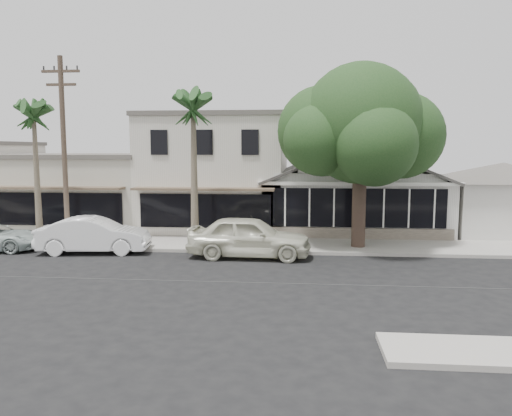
# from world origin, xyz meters

# --- Properties ---
(ground) EXTENTS (140.00, 140.00, 0.00)m
(ground) POSITION_xyz_m (0.00, 0.00, 0.00)
(ground) COLOR black
(ground) RESTS_ON ground
(sidewalk_north) EXTENTS (90.00, 3.50, 0.15)m
(sidewalk_north) POSITION_xyz_m (-8.00, 6.75, 0.07)
(sidewalk_north) COLOR #9E9991
(sidewalk_north) RESTS_ON ground
(corner_shop) EXTENTS (10.40, 8.60, 5.10)m
(corner_shop) POSITION_xyz_m (5.00, 12.47, 2.62)
(corner_shop) COLOR silver
(corner_shop) RESTS_ON ground
(side_cottage) EXTENTS (6.00, 6.00, 3.00)m
(side_cottage) POSITION_xyz_m (13.20, 11.50, 1.50)
(side_cottage) COLOR silver
(side_cottage) RESTS_ON ground
(row_building_near) EXTENTS (8.00, 10.00, 6.50)m
(row_building_near) POSITION_xyz_m (-3.00, 13.50, 3.25)
(row_building_near) COLOR silver
(row_building_near) RESTS_ON ground
(row_building_midnear) EXTENTS (10.00, 10.00, 4.20)m
(row_building_midnear) POSITION_xyz_m (-12.00, 13.50, 2.10)
(row_building_midnear) COLOR beige
(row_building_midnear) RESTS_ON ground
(utility_pole) EXTENTS (1.80, 0.24, 9.00)m
(utility_pole) POSITION_xyz_m (-9.00, 5.20, 4.79)
(utility_pole) COLOR brown
(utility_pole) RESTS_ON ground
(car_0) EXTENTS (5.45, 2.31, 1.84)m
(car_0) POSITION_xyz_m (-0.20, 4.21, 0.92)
(car_0) COLOR beige
(car_0) RESTS_ON ground
(car_1) EXTENTS (5.18, 2.36, 1.65)m
(car_1) POSITION_xyz_m (-7.41, 4.49, 0.82)
(car_1) COLOR white
(car_1) RESTS_ON ground
(shade_tree) EXTENTS (7.86, 7.11, 8.72)m
(shade_tree) POSITION_xyz_m (4.71, 6.63, 5.74)
(shade_tree) COLOR #4C3A2E
(shade_tree) RESTS_ON ground
(palm_east) EXTENTS (3.24, 3.24, 7.91)m
(palm_east) POSITION_xyz_m (-3.00, 5.91, 6.73)
(palm_east) COLOR #726651
(palm_east) RESTS_ON ground
(palm_mid) EXTENTS (2.55, 2.55, 7.52)m
(palm_mid) POSITION_xyz_m (-11.00, 6.28, 6.43)
(palm_mid) COLOR #726651
(palm_mid) RESTS_ON ground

